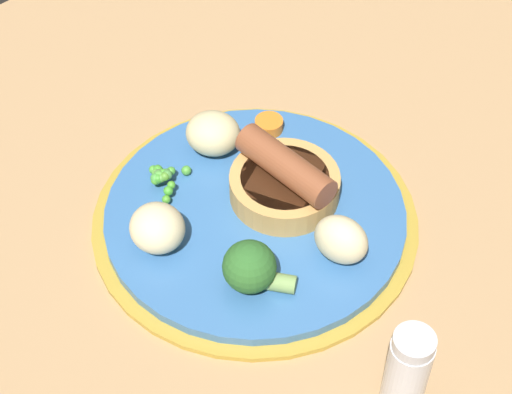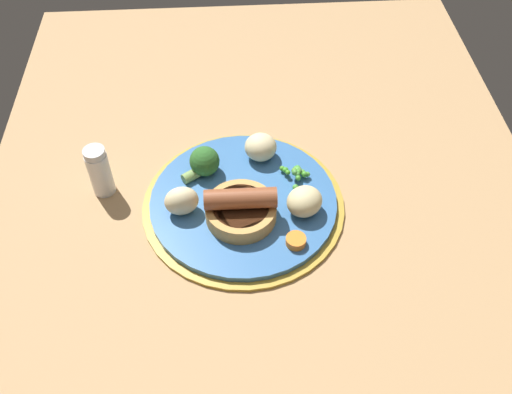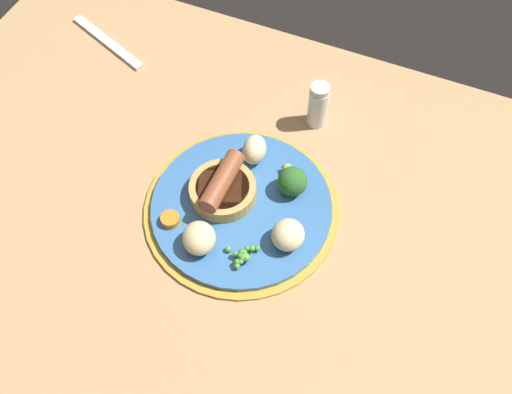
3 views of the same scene
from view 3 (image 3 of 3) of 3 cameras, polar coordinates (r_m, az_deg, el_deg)
dining_table at (r=83.04cm, az=-3.56°, el=-2.95°), size 110.00×80.00×3.00cm
dinner_plate at (r=82.09cm, az=-1.45°, el=-1.08°), size 28.23×28.23×1.40cm
sausage_pudding at (r=80.81cm, az=-3.36°, el=0.90°), size 9.56×9.56×5.11cm
pea_pile at (r=76.28cm, az=-1.33°, el=-5.87°), size 4.46×4.26×1.80cm
broccoli_floret_near at (r=81.23cm, az=3.63°, el=1.62°), size 4.85×5.65×4.31cm
potato_chunk_0 at (r=76.70cm, az=3.17°, el=-3.90°), size 4.56×4.76×3.95cm
potato_chunk_1 at (r=76.85cm, az=-5.71°, el=-4.12°), size 6.52×6.64×3.88cm
potato_chunk_2 at (r=84.27cm, az=-0.16°, el=4.76°), size 4.25×5.17×4.15cm
carrot_slice_1 at (r=80.35cm, az=-8.58°, el=-2.23°), size 3.35×3.35×1.14cm
fork at (r=107.53cm, az=-14.63°, el=14.78°), size 17.38×7.94×0.60cm
salt_shaker at (r=89.61cm, az=6.22°, el=9.12°), size 3.13×3.13×7.99cm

